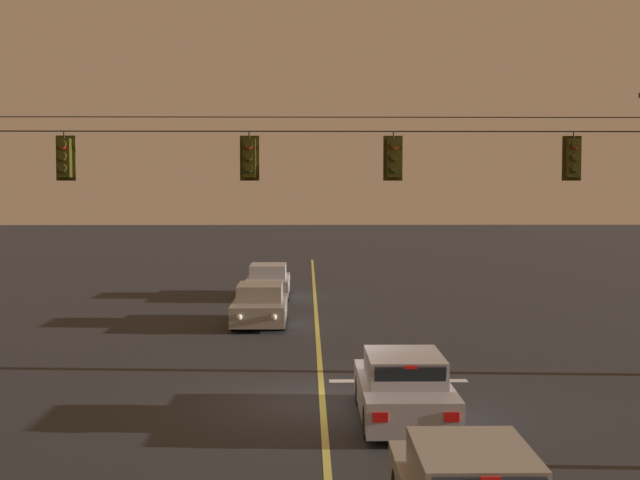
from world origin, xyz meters
The scene contains 11 objects.
ground_plane centered at (0.00, 0.00, 0.00)m, with size 180.00×180.00×0.00m, color #28282B.
lane_centre_stripe centered at (0.00, 8.85, 0.00)m, with size 0.14×60.00×0.01m, color #D1C64C.
stop_bar_paint centered at (1.90, 2.25, 0.00)m, with size 3.40×0.36×0.01m, color silver.
signal_span_assembly centered at (0.00, 2.85, 3.92)m, with size 19.44×0.32×7.53m.
traffic_light_leftmost centered at (-6.34, 2.83, 5.47)m, with size 0.48×0.41×1.22m.
traffic_light_left_inner centered at (-1.77, 2.83, 5.47)m, with size 0.48×0.41×1.22m.
traffic_light_centre centered at (1.81, 2.83, 5.47)m, with size 0.48×0.41×1.22m.
traffic_light_right_inner centered at (6.30, 2.83, 5.47)m, with size 0.48×0.41×1.22m.
car_waiting_near_lane centered at (1.63, -1.55, 0.65)m, with size 1.80×4.33×1.39m.
car_oncoming_lead centered at (-1.96, 11.49, 0.65)m, with size 1.80×4.42×1.39m.
car_oncoming_trailing centered at (-2.01, 19.36, 0.65)m, with size 1.80×4.42×1.39m.
Camera 1 is at (-0.34, -20.15, 4.82)m, focal length 51.93 mm.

